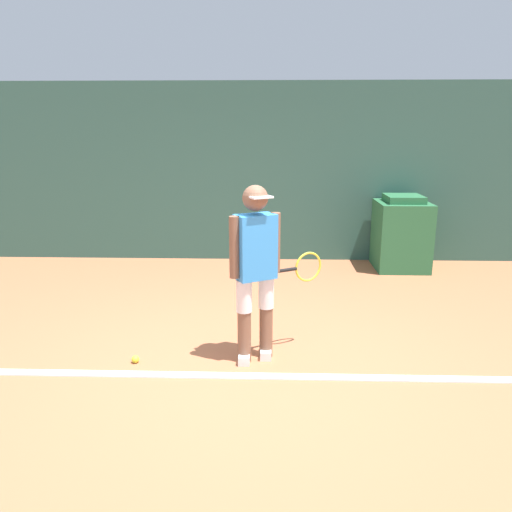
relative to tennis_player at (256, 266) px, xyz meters
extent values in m
plane|color=#B76642|center=(-0.08, -0.22, -0.87)|extent=(24.00, 24.00, 0.00)
cube|color=#2D564C|center=(-0.08, 3.61, 0.49)|extent=(24.00, 0.10, 2.72)
cube|color=white|center=(-0.08, -0.36, -0.87)|extent=(21.60, 0.10, 0.01)
cylinder|color=brown|center=(-0.11, -0.06, -0.64)|extent=(0.12, 0.12, 0.47)
cylinder|color=white|center=(-0.11, -0.06, -0.25)|extent=(0.14, 0.14, 0.29)
cube|color=white|center=(-0.11, -0.06, -0.83)|extent=(0.10, 0.24, 0.08)
cylinder|color=brown|center=(0.09, 0.05, -0.64)|extent=(0.12, 0.12, 0.47)
cylinder|color=white|center=(0.09, 0.05, -0.25)|extent=(0.14, 0.14, 0.29)
cube|color=white|center=(0.09, 0.05, -0.83)|extent=(0.10, 0.24, 0.08)
cube|color=#338CE0|center=(-0.01, 0.00, 0.17)|extent=(0.39, 0.34, 0.56)
sphere|color=brown|center=(-0.01, 0.00, 0.60)|extent=(0.22, 0.22, 0.22)
cube|color=white|center=(0.04, -0.09, 0.62)|extent=(0.22, 0.19, 0.02)
cylinder|color=brown|center=(-0.18, -0.10, 0.19)|extent=(0.09, 0.09, 0.53)
cylinder|color=brown|center=(0.16, 0.09, 0.19)|extent=(0.09, 0.09, 0.53)
cylinder|color=black|center=(0.26, 0.14, -0.08)|extent=(0.21, 0.14, 0.03)
torus|color=yellow|center=(0.47, 0.26, -0.08)|extent=(0.26, 0.15, 0.28)
sphere|color=#D1E533|center=(-1.08, -0.13, -0.84)|extent=(0.07, 0.07, 0.07)
cube|color=#28663D|center=(2.05, 3.11, -0.38)|extent=(0.74, 0.80, 1.00)
cube|color=#28663D|center=(2.05, 3.11, 0.17)|extent=(0.52, 0.56, 0.10)
camera|label=1|loc=(0.13, -4.18, 1.16)|focal=35.00mm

